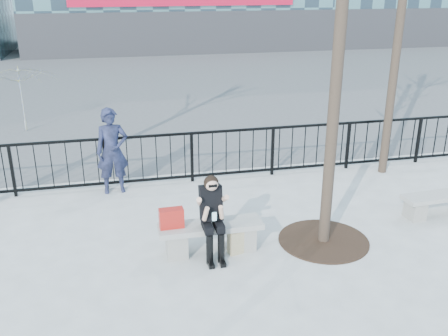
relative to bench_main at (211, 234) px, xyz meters
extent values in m
plane|color=#969792|center=(0.00, 0.00, -0.30)|extent=(120.00, 120.00, 0.00)
cube|color=#474747|center=(0.00, 15.00, -0.30)|extent=(60.00, 23.00, 0.01)
cube|color=black|center=(0.00, 3.00, 0.78)|extent=(14.00, 0.05, 0.05)
cube|color=black|center=(0.00, 3.00, -0.18)|extent=(14.00, 0.05, 0.05)
cube|color=#2D2D30|center=(3.00, 21.96, 0.90)|extent=(18.00, 0.08, 2.40)
cylinder|color=black|center=(1.90, -0.10, 3.45)|extent=(0.18, 0.18, 7.50)
cylinder|color=black|center=(4.50, 2.60, 3.20)|extent=(0.18, 0.18, 7.00)
cylinder|color=black|center=(1.90, -0.10, -0.29)|extent=(1.50, 1.50, 0.02)
cube|color=slate|center=(-0.55, 0.00, -0.10)|extent=(0.32, 0.38, 0.40)
cube|color=slate|center=(0.55, 0.00, -0.10)|extent=(0.32, 0.38, 0.40)
cube|color=gray|center=(0.00, 0.00, 0.14)|extent=(1.65, 0.46, 0.09)
cube|color=slate|center=(3.87, 0.33, -0.12)|extent=(0.28, 0.34, 0.35)
cube|color=gray|center=(4.35, 0.33, 0.09)|extent=(1.46, 0.41, 0.08)
cube|color=#AD1B15|center=(-0.61, 0.02, 0.34)|extent=(0.38, 0.19, 0.31)
cube|color=#C3B28A|center=(0.46, -0.12, -0.11)|extent=(0.44, 0.25, 0.39)
imported|color=black|center=(-1.44, 2.80, 0.58)|extent=(0.67, 0.47, 1.75)
imported|color=yellow|center=(-3.82, 7.79, 0.63)|extent=(2.44, 2.47, 1.86)
camera|label=1|loc=(-1.36, -6.90, 3.80)|focal=40.00mm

